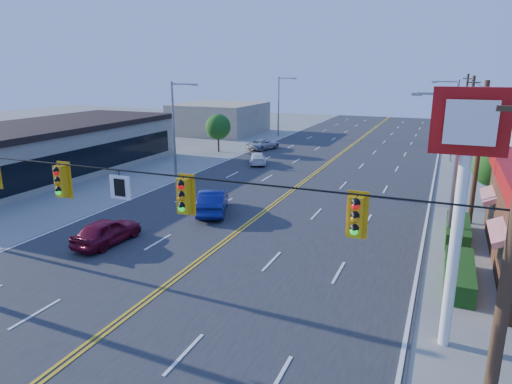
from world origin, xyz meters
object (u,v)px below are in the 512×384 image
at_px(car_magenta, 107,232).
at_px(car_white, 257,159).
at_px(signal_span, 88,200).
at_px(kfc_pylon, 464,169).
at_px(car_blue, 213,202).
at_px(car_silver, 264,145).

distance_m(car_magenta, car_white, 22.34).
bearing_deg(car_magenta, signal_span, 131.76).
bearing_deg(car_magenta, kfc_pylon, 173.38).
relative_size(kfc_pylon, car_blue, 1.82).
height_order(car_white, car_silver, car_silver).
xyz_separation_m(kfc_pylon, car_white, (-17.28, 25.15, -5.48)).
distance_m(kfc_pylon, car_blue, 17.81).
relative_size(car_magenta, car_white, 1.04).
bearing_deg(car_white, signal_span, 77.68).
bearing_deg(car_blue, signal_span, 79.80).
bearing_deg(car_silver, car_magenta, 113.46).
distance_m(kfc_pylon, car_silver, 39.03).
bearing_deg(kfc_pylon, car_magenta, 170.35).
relative_size(car_magenta, car_blue, 0.87).
bearing_deg(car_blue, car_magenta, 47.24).
xyz_separation_m(car_magenta, car_blue, (2.64, 6.90, 0.08)).
height_order(car_magenta, car_blue, car_blue).
height_order(kfc_pylon, car_magenta, kfc_pylon).
xyz_separation_m(car_white, car_silver, (-2.56, 8.02, 0.04)).
distance_m(signal_span, kfc_pylon, 11.87).
bearing_deg(car_silver, kfc_pylon, 138.23).
height_order(signal_span, car_blue, signal_span).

